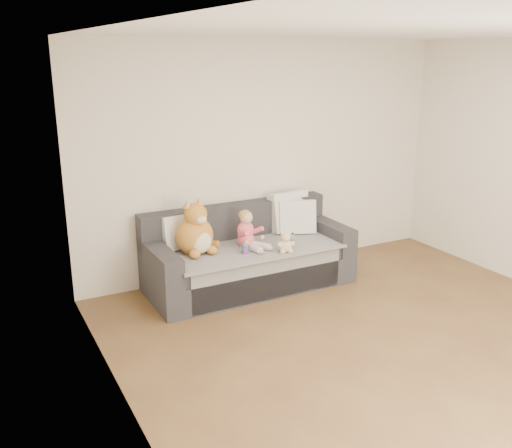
{
  "coord_description": "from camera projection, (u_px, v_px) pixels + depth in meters",
  "views": [
    {
      "loc": [
        -3.1,
        -3.12,
        2.45
      ],
      "look_at": [
        -0.48,
        1.87,
        0.75
      ],
      "focal_mm": 40.0,
      "sensor_mm": 36.0,
      "label": 1
    }
  ],
  "objects": [
    {
      "name": "plush_cow",
      "position": [
        288.0,
        240.0,
        6.08
      ],
      "size": [
        0.12,
        0.19,
        0.15
      ],
      "rotation": [
        0.0,
        0.0,
        0.02
      ],
      "color": "white",
      "rests_on": "sofa"
    },
    {
      "name": "cushion_right_front",
      "position": [
        297.0,
        217.0,
        6.46
      ],
      "size": [
        0.45,
        0.32,
        0.39
      ],
      "rotation": [
        0.0,
        0.0,
        -0.36
      ],
      "color": "beige",
      "rests_on": "sofa"
    },
    {
      "name": "teddy_bear",
      "position": [
        286.0,
        244.0,
        5.85
      ],
      "size": [
        0.18,
        0.15,
        0.24
      ],
      "rotation": [
        0.0,
        0.0,
        -0.26
      ],
      "color": "beige",
      "rests_on": "sofa"
    },
    {
      "name": "sippy_cup",
      "position": [
        245.0,
        248.0,
        5.83
      ],
      "size": [
        0.11,
        0.08,
        0.12
      ],
      "rotation": [
        0.0,
        0.0,
        -0.28
      ],
      "color": "purple",
      "rests_on": "sofa"
    },
    {
      "name": "room_shell",
      "position": [
        388.0,
        197.0,
        4.71
      ],
      "size": [
        5.0,
        5.0,
        5.0
      ],
      "color": "brown",
      "rests_on": "ground"
    },
    {
      "name": "cushion_right_back",
      "position": [
        289.0,
        211.0,
        6.56
      ],
      "size": [
        0.51,
        0.28,
        0.46
      ],
      "rotation": [
        0.0,
        0.0,
        0.12
      ],
      "color": "beige",
      "rests_on": "sofa"
    },
    {
      "name": "cushion_left",
      "position": [
        180.0,
        232.0,
        5.96
      ],
      "size": [
        0.41,
        0.23,
        0.37
      ],
      "rotation": [
        0.0,
        0.0,
        0.14
      ],
      "color": "beige",
      "rests_on": "sofa"
    },
    {
      "name": "toddler",
      "position": [
        248.0,
        232.0,
        5.99
      ],
      "size": [
        0.28,
        0.41,
        0.4
      ],
      "rotation": [
        0.0,
        0.0,
        0.31
      ],
      "color": "#E95284",
      "rests_on": "sofa"
    },
    {
      "name": "plush_cat",
      "position": [
        196.0,
        233.0,
        5.8
      ],
      "size": [
        0.48,
        0.45,
        0.6
      ],
      "rotation": [
        0.0,
        0.0,
        0.19
      ],
      "color": "#C67F2C",
      "rests_on": "sofa"
    },
    {
      "name": "sofa",
      "position": [
        248.0,
        258.0,
        6.18
      ],
      "size": [
        2.2,
        0.94,
        0.85
      ],
      "color": "#2B2A2F",
      "rests_on": "ground"
    }
  ]
}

